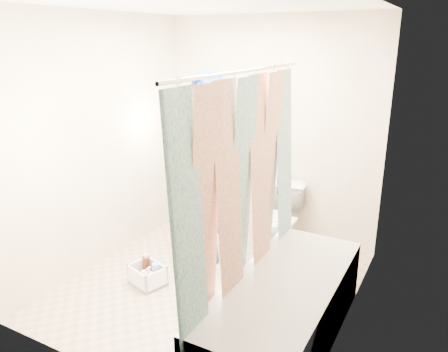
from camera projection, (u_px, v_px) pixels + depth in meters
The scene contains 14 objects.
floor at pixel (212, 284), 4.00m from camera, with size 2.60×2.60×0.00m, color tan.
ceiling at pixel (209, 4), 3.28m from camera, with size 2.40×2.60×0.02m, color white.
wall_back at pixel (271, 130), 4.73m from camera, with size 2.40×0.02×2.40m, color beige.
wall_front at pixel (99, 209), 2.55m from camera, with size 2.40×0.02×2.40m, color beige.
wall_left at pixel (102, 142), 4.18m from camera, with size 0.02×2.60×2.40m, color beige.
wall_right at pixel (357, 179), 3.09m from camera, with size 0.02×2.60×2.40m, color beige.
bathtub at pixel (283, 309), 3.18m from camera, with size 0.70×1.75×0.50m.
curtain_rod at pixel (246, 71), 2.82m from camera, with size 0.02×0.02×1.90m, color silver.
shower_curtain at pixel (244, 205), 3.10m from camera, with size 0.06×1.75×1.80m, color white.
toilet at pixel (278, 220), 4.53m from camera, with size 0.39×0.69×0.70m, color white.
tank_lid at pixel (274, 219), 4.41m from camera, with size 0.43×0.19×0.03m, color silver.
tank_internals at pixel (282, 184), 4.60m from camera, with size 0.17×0.06×0.23m.
plumber at pixel (205, 169), 4.24m from camera, with size 0.68×0.45×1.87m, color navy.
cleaning_caddy at pixel (148, 276), 3.97m from camera, with size 0.37×0.33×0.23m.
Camera 1 is at (1.78, -3.04, 2.15)m, focal length 35.00 mm.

